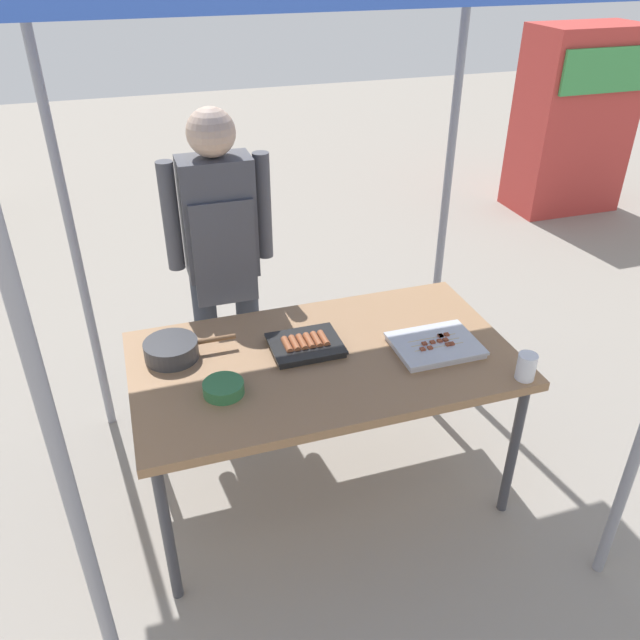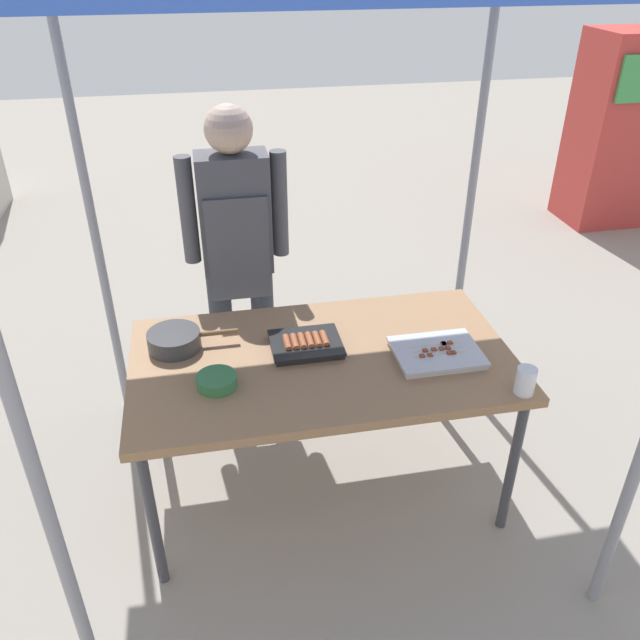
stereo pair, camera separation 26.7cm
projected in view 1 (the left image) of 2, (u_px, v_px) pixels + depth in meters
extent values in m
plane|color=gray|center=(323.00, 485.00, 3.10)|extent=(18.00, 18.00, 0.00)
cube|color=#9E724C|center=(324.00, 360.00, 2.72)|extent=(1.60, 0.90, 0.04)
cylinder|color=#3F3F44|center=(168.00, 534.00, 2.40)|extent=(0.04, 0.04, 0.71)
cylinder|color=#3F3F44|center=(513.00, 450.00, 2.79)|extent=(0.04, 0.04, 0.71)
cylinder|color=#3F3F44|center=(149.00, 408.00, 3.04)|extent=(0.04, 0.04, 0.71)
cylinder|color=#3F3F44|center=(433.00, 354.00, 3.42)|extent=(0.04, 0.04, 0.71)
cylinder|color=gray|center=(67.00, 484.00, 1.64)|extent=(0.04, 0.04, 2.16)
cylinder|color=gray|center=(73.00, 238.00, 2.94)|extent=(0.04, 0.04, 2.16)
cylinder|color=gray|center=(446.00, 194.00, 3.43)|extent=(0.04, 0.04, 2.16)
cube|color=black|center=(306.00, 347.00, 2.75)|extent=(0.29, 0.24, 0.02)
cube|color=black|center=(305.00, 344.00, 2.74)|extent=(0.30, 0.25, 0.01)
cylinder|color=#9E512D|center=(287.00, 345.00, 2.72)|extent=(0.03, 0.10, 0.03)
cylinder|color=#9E512D|center=(294.00, 344.00, 2.73)|extent=(0.03, 0.10, 0.03)
cylinder|color=#9E512D|center=(302.00, 342.00, 2.73)|extent=(0.03, 0.10, 0.03)
cylinder|color=#9E512D|center=(309.00, 341.00, 2.74)|extent=(0.03, 0.10, 0.03)
cylinder|color=#9E512D|center=(316.00, 340.00, 2.75)|extent=(0.03, 0.10, 0.03)
cylinder|color=#9E512D|center=(324.00, 339.00, 2.76)|extent=(0.03, 0.10, 0.03)
cube|color=silver|center=(435.00, 347.00, 2.75)|extent=(0.35, 0.27, 0.02)
cube|color=silver|center=(435.00, 343.00, 2.74)|extent=(0.36, 0.28, 0.01)
cylinder|color=tan|center=(439.00, 347.00, 2.71)|extent=(0.23, 0.01, 0.01)
cube|color=brown|center=(452.00, 345.00, 2.73)|extent=(0.02, 0.02, 0.02)
cube|color=brown|center=(448.00, 345.00, 2.72)|extent=(0.02, 0.02, 0.02)
cube|color=brown|center=(422.00, 350.00, 2.69)|extent=(0.02, 0.02, 0.02)
cube|color=brown|center=(430.00, 349.00, 2.70)|extent=(0.02, 0.02, 0.02)
cylinder|color=tan|center=(435.00, 343.00, 2.74)|extent=(0.23, 0.01, 0.01)
cube|color=brown|center=(432.00, 343.00, 2.74)|extent=(0.02, 0.02, 0.02)
cube|color=brown|center=(440.00, 342.00, 2.75)|extent=(0.02, 0.02, 0.02)
cube|color=brown|center=(424.00, 345.00, 2.73)|extent=(0.02, 0.02, 0.02)
cube|color=brown|center=(445.00, 341.00, 2.75)|extent=(0.02, 0.02, 0.02)
cylinder|color=tan|center=(432.00, 338.00, 2.77)|extent=(0.23, 0.01, 0.01)
cube|color=brown|center=(446.00, 336.00, 2.79)|extent=(0.02, 0.02, 0.02)
cube|color=brown|center=(440.00, 337.00, 2.78)|extent=(0.02, 0.02, 0.02)
cube|color=brown|center=(441.00, 337.00, 2.78)|extent=(0.02, 0.02, 0.02)
cylinder|color=#38383A|center=(171.00, 350.00, 2.68)|extent=(0.23, 0.23, 0.08)
cylinder|color=brown|center=(217.00, 339.00, 2.72)|extent=(0.16, 0.02, 0.02)
cylinder|color=#386B33|center=(170.00, 344.00, 2.66)|extent=(0.21, 0.21, 0.01)
cylinder|color=#33723F|center=(224.00, 388.00, 2.48)|extent=(0.16, 0.16, 0.05)
cylinder|color=white|center=(526.00, 367.00, 2.55)|extent=(0.08, 0.08, 0.11)
cylinder|color=#333842|center=(209.00, 344.00, 3.40)|extent=(0.12, 0.12, 0.82)
cylinder|color=#333842|center=(249.00, 338.00, 3.45)|extent=(0.12, 0.12, 0.82)
cube|color=#4C4C51|center=(218.00, 217.00, 3.06)|extent=(0.34, 0.20, 0.58)
cube|color=#4C4C51|center=(225.00, 255.00, 3.05)|extent=(0.30, 0.02, 0.53)
cylinder|color=#4C4C51|center=(171.00, 217.00, 2.99)|extent=(0.08, 0.08, 0.53)
cylinder|color=#4C4C51|center=(263.00, 206.00, 3.10)|extent=(0.08, 0.08, 0.53)
sphere|color=#D8B293|center=(211.00, 132.00, 2.85)|extent=(0.22, 0.22, 0.22)
cube|color=#BF3833|center=(573.00, 121.00, 5.81)|extent=(0.96, 0.56, 1.62)
cube|color=#3F994C|center=(608.00, 70.00, 5.31)|extent=(0.86, 0.03, 0.36)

